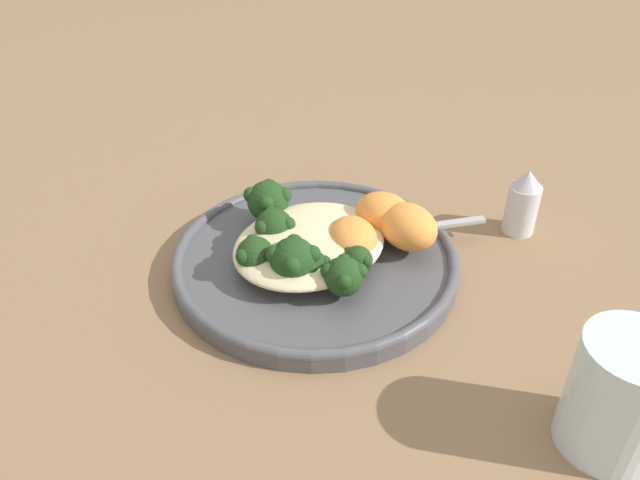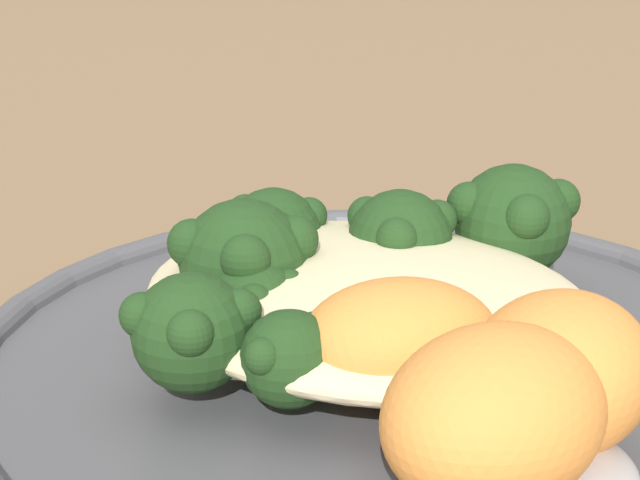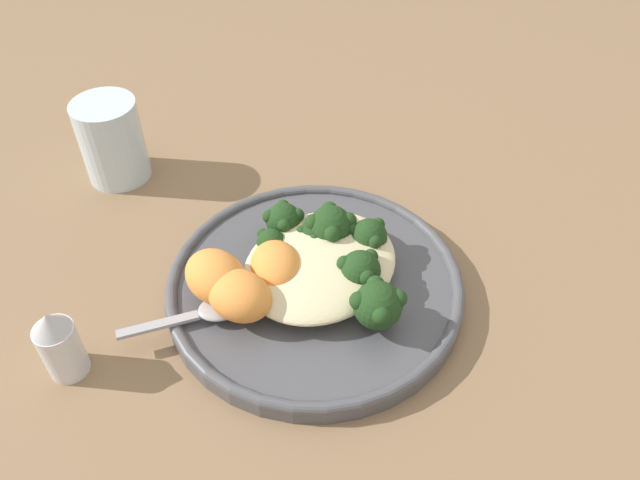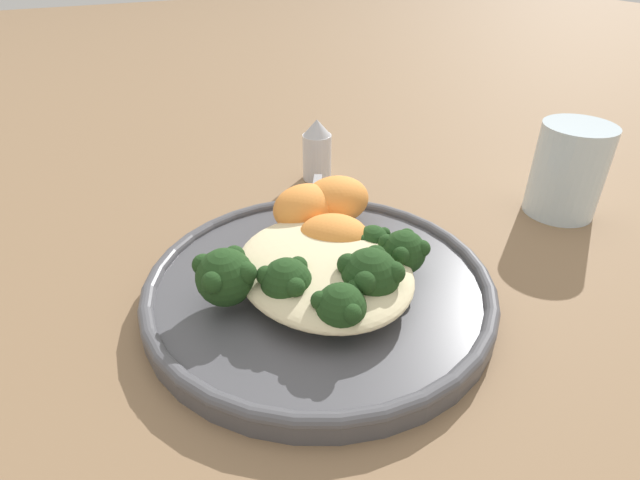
# 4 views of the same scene
# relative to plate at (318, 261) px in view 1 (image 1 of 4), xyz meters

# --- Properties ---
(ground_plane) EXTENTS (4.00, 4.00, 0.00)m
(ground_plane) POSITION_rel_plate_xyz_m (0.01, 0.00, -0.01)
(ground_plane) COLOR #846647
(plate) EXTENTS (0.29, 0.29, 0.02)m
(plate) POSITION_rel_plate_xyz_m (0.00, 0.00, 0.00)
(plate) COLOR #4C4C51
(plate) RESTS_ON ground_plane
(quinoa_mound) EXTENTS (0.16, 0.13, 0.03)m
(quinoa_mound) POSITION_rel_plate_xyz_m (-0.01, 0.00, 0.02)
(quinoa_mound) COLOR beige
(quinoa_mound) RESTS_ON plate
(broccoli_stalk_0) EXTENTS (0.05, 0.12, 0.04)m
(broccoli_stalk_0) POSITION_rel_plate_xyz_m (0.01, 0.07, 0.03)
(broccoli_stalk_0) COLOR #ADC675
(broccoli_stalk_0) RESTS_ON plate
(broccoli_stalk_1) EXTENTS (0.07, 0.08, 0.04)m
(broccoli_stalk_1) POSITION_rel_plate_xyz_m (-0.02, 0.04, 0.03)
(broccoli_stalk_1) COLOR #ADC675
(broccoli_stalk_1) RESTS_ON plate
(broccoli_stalk_2) EXTENTS (0.13, 0.06, 0.04)m
(broccoli_stalk_2) POSITION_rel_plate_xyz_m (-0.05, 0.01, 0.03)
(broccoli_stalk_2) COLOR #ADC675
(broccoli_stalk_2) RESTS_ON plate
(broccoli_stalk_3) EXTENTS (0.10, 0.04, 0.04)m
(broccoli_stalk_3) POSITION_rel_plate_xyz_m (-0.04, -0.01, 0.03)
(broccoli_stalk_3) COLOR #ADC675
(broccoli_stalk_3) RESTS_ON plate
(broccoli_stalk_4) EXTENTS (0.09, 0.05, 0.03)m
(broccoli_stalk_4) POSITION_rel_plate_xyz_m (-0.02, -0.02, 0.02)
(broccoli_stalk_4) COLOR #ADC675
(broccoli_stalk_4) RESTS_ON plate
(broccoli_stalk_5) EXTENTS (0.08, 0.08, 0.04)m
(broccoli_stalk_5) POSITION_rel_plate_xyz_m (-0.02, -0.05, 0.03)
(broccoli_stalk_5) COLOR #ADC675
(broccoli_stalk_5) RESTS_ON plate
(broccoli_stalk_6) EXTENTS (0.04, 0.08, 0.03)m
(broccoli_stalk_6) POSITION_rel_plate_xyz_m (0.01, -0.04, 0.02)
(broccoli_stalk_6) COLOR #ADC675
(broccoli_stalk_6) RESTS_ON plate
(sweet_potato_chunk_0) EXTENTS (0.06, 0.07, 0.04)m
(sweet_potato_chunk_0) POSITION_rel_plate_xyz_m (0.07, -0.05, 0.03)
(sweet_potato_chunk_0) COLOR orange
(sweet_potato_chunk_0) RESTS_ON plate
(sweet_potato_chunk_1) EXTENTS (0.07, 0.08, 0.03)m
(sweet_potato_chunk_1) POSITION_rel_plate_xyz_m (0.02, -0.02, 0.03)
(sweet_potato_chunk_1) COLOR orange
(sweet_potato_chunk_1) RESTS_ON plate
(sweet_potato_chunk_2) EXTENTS (0.06, 0.07, 0.04)m
(sweet_potato_chunk_2) POSITION_rel_plate_xyz_m (0.07, -0.02, 0.03)
(sweet_potato_chunk_2) COLOR orange
(sweet_potato_chunk_2) RESTS_ON plate
(spoon) EXTENTS (0.11, 0.08, 0.01)m
(spoon) POSITION_rel_plate_xyz_m (0.09, -0.04, 0.01)
(spoon) COLOR #A3A3A8
(spoon) RESTS_ON plate
(water_glass) EXTENTS (0.07, 0.07, 0.10)m
(water_glass) POSITION_rel_plate_xyz_m (0.01, -0.29, 0.04)
(water_glass) COLOR silver
(water_glass) RESTS_ON ground_plane
(salt_shaker) EXTENTS (0.03, 0.03, 0.07)m
(salt_shaker) POSITION_rel_plate_xyz_m (0.21, -0.10, 0.03)
(salt_shaker) COLOR silver
(salt_shaker) RESTS_ON ground_plane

